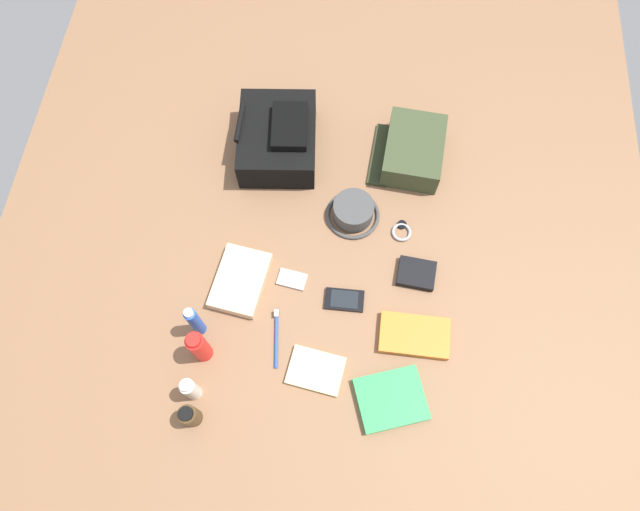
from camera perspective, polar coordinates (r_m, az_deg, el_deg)
name	(u,v)px	position (r m, az deg, el deg)	size (l,w,h in m)	color
ground_plane	(320,262)	(1.70, 0.00, -0.67)	(2.64, 2.02, 0.02)	brown
backpack	(278,138)	(1.82, -4.30, 11.89)	(0.32, 0.26, 0.15)	black
toiletry_pouch	(412,151)	(1.83, 9.41, 10.54)	(0.26, 0.24, 0.09)	#384228
bucket_hat	(353,212)	(1.72, 3.41, 4.51)	(0.17, 0.17, 0.07)	#434343
cologne_bottle	(190,416)	(1.56, -13.16, -15.68)	(0.05, 0.05, 0.11)	#473319
toothpaste_tube	(191,389)	(1.56, -13.10, -13.19)	(0.04, 0.04, 0.13)	white
sunscreen_spray	(199,347)	(1.56, -12.27, -9.11)	(0.05, 0.05, 0.16)	red
deodorant_spray	(195,321)	(1.58, -12.67, -6.59)	(0.03, 0.03, 0.17)	blue
paperback_novel	(391,399)	(1.58, 7.27, -14.39)	(0.20, 0.22, 0.02)	#2D934C
travel_guidebook	(414,335)	(1.62, 9.62, -8.07)	(0.12, 0.20, 0.02)	orange
cell_phone	(344,300)	(1.64, 2.51, -4.55)	(0.07, 0.11, 0.01)	black
media_player	(292,279)	(1.66, -2.86, -2.45)	(0.07, 0.09, 0.01)	#B7B7BC
wristwatch	(402,231)	(1.73, 8.35, 2.49)	(0.07, 0.06, 0.01)	#99999E
toothbrush	(276,334)	(1.61, -4.49, -8.06)	(0.17, 0.03, 0.02)	blue
wallet	(416,273)	(1.68, 9.83, -1.83)	(0.09, 0.11, 0.02)	black
notepad	(316,371)	(1.58, -0.44, -11.69)	(0.11, 0.15, 0.02)	beige
folded_towel	(240,281)	(1.66, -8.15, -2.57)	(0.20, 0.14, 0.04)	beige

